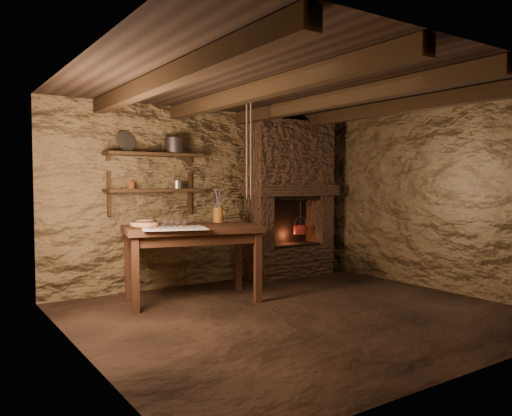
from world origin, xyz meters
TOP-DOWN VIEW (x-y plane):
  - floor at (0.00, 0.00)m, footprint 4.50×4.50m
  - back_wall at (0.00, 2.00)m, footprint 4.50×0.04m
  - front_wall at (0.00, -2.00)m, footprint 4.50×0.04m
  - left_wall at (-2.25, 0.00)m, footprint 0.04×4.00m
  - right_wall at (2.25, 0.00)m, footprint 0.04×4.00m
  - ceiling at (0.00, 0.00)m, footprint 4.50×4.00m
  - beam_far_left at (-1.50, 0.00)m, footprint 0.14×3.95m
  - beam_mid_left at (-0.50, 0.00)m, footprint 0.14×3.95m
  - beam_mid_right at (0.50, 0.00)m, footprint 0.14×3.95m
  - beam_far_right at (1.50, 0.00)m, footprint 0.14×3.95m
  - shelf_lower at (-0.85, 1.84)m, footprint 1.25×0.30m
  - shelf_upper at (-0.85, 1.84)m, footprint 1.25×0.30m
  - hearth at (1.25, 1.77)m, footprint 1.43×0.51m
  - work_table at (-0.67, 1.18)m, footprint 1.72×1.23m
  - linen_cloth at (-0.98, 1.00)m, footprint 0.84×0.75m
  - pewter_cutlery_row at (-0.98, 0.98)m, footprint 0.63×0.40m
  - drinking_glasses at (-0.96, 1.14)m, footprint 0.23×0.07m
  - stoneware_jug at (-0.14, 1.47)m, footprint 0.14×0.13m
  - wooden_bowl at (-1.22, 1.26)m, footprint 0.37×0.37m
  - iron_stockpot at (-0.58, 1.84)m, footprint 0.26×0.26m
  - tin_pan at (-1.19, 1.94)m, footprint 0.29×0.18m
  - small_kettle at (-0.54, 1.84)m, footprint 0.18×0.15m
  - rusty_tin at (-1.16, 1.84)m, footprint 0.11×0.11m
  - red_pot at (1.41, 1.72)m, footprint 0.26×0.26m
  - hanging_ropes at (0.05, 1.05)m, footprint 0.08×0.08m

SIDE VIEW (x-z plane):
  - floor at x=0.00m, z-range 0.00..0.00m
  - work_table at x=-0.67m, z-range 0.03..0.92m
  - red_pot at x=1.41m, z-range 0.43..0.97m
  - linen_cloth at x=-0.98m, z-range 0.89..0.89m
  - pewter_cutlery_row at x=-0.98m, z-range 0.89..0.91m
  - wooden_bowl at x=-1.22m, z-range 0.87..0.98m
  - drinking_glasses at x=-0.96m, z-range 0.89..0.98m
  - stoneware_jug at x=-0.14m, z-range 0.85..1.29m
  - back_wall at x=0.00m, z-range 0.00..2.40m
  - front_wall at x=0.00m, z-range 0.00..2.40m
  - left_wall at x=-2.25m, z-range 0.00..2.40m
  - right_wall at x=2.25m, z-range 0.00..2.40m
  - hearth at x=1.25m, z-range 0.08..2.38m
  - shelf_lower at x=-0.85m, z-range 1.28..1.32m
  - rusty_tin at x=-1.16m, z-range 1.32..1.41m
  - small_kettle at x=-0.54m, z-range 1.29..1.45m
  - shelf_upper at x=-0.85m, z-range 1.73..1.77m
  - hanging_ropes at x=0.05m, z-range 1.20..2.40m
  - iron_stockpot at x=-0.58m, z-range 1.77..1.95m
  - tin_pan at x=-1.19m, z-range 1.77..2.04m
  - beam_far_left at x=-1.50m, z-range 2.23..2.39m
  - beam_mid_left at x=-0.50m, z-range 2.23..2.39m
  - beam_mid_right at x=0.50m, z-range 2.23..2.39m
  - beam_far_right at x=1.50m, z-range 2.23..2.39m
  - ceiling at x=0.00m, z-range 2.38..2.42m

